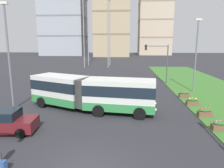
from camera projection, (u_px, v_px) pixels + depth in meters
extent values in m
cube|color=silver|center=(120.00, 94.00, 17.76)|extent=(6.28, 3.28, 2.55)
cube|color=#338C47|center=(120.00, 104.00, 17.94)|extent=(6.30, 3.31, 0.70)
cube|color=#19232D|center=(120.00, 89.00, 17.68)|extent=(6.33, 3.33, 0.90)
cube|color=silver|center=(60.00, 89.00, 19.81)|extent=(5.77, 4.47, 2.55)
cube|color=#338C47|center=(61.00, 98.00, 19.99)|extent=(5.80, 4.50, 0.70)
cube|color=#19232D|center=(60.00, 84.00, 19.73)|extent=(5.82, 4.52, 0.90)
cylinder|color=#383838|center=(87.00, 92.00, 18.34)|extent=(2.40, 2.40, 2.45)
cylinder|color=black|center=(141.00, 105.00, 18.85)|extent=(1.03, 0.41, 1.00)
cylinder|color=black|center=(140.00, 114.00, 16.45)|extent=(1.03, 0.41, 1.00)
cylinder|color=black|center=(105.00, 103.00, 19.51)|extent=(1.03, 0.41, 1.00)
cylinder|color=black|center=(98.00, 111.00, 17.11)|extent=(1.03, 0.41, 1.00)
cylinder|color=black|center=(60.00, 97.00, 21.73)|extent=(1.02, 0.68, 1.00)
cylinder|color=black|center=(41.00, 102.00, 19.58)|extent=(1.02, 0.68, 1.00)
sphere|color=#F9EFC6|center=(155.00, 103.00, 18.22)|extent=(0.24, 0.24, 0.24)
sphere|color=#F9EFC6|center=(155.00, 110.00, 16.49)|extent=(0.24, 0.24, 0.24)
cube|color=maroon|center=(3.00, 124.00, 14.09)|extent=(4.52, 2.13, 0.80)
cube|color=black|center=(0.00, 114.00, 13.96)|extent=(2.50, 1.86, 0.60)
cylinder|color=black|center=(31.00, 123.00, 15.04)|extent=(0.65, 0.27, 0.64)
cylinder|color=black|center=(20.00, 133.00, 13.28)|extent=(0.65, 0.27, 0.64)
cube|color=#335693|center=(3.00, 166.00, 9.75)|extent=(0.40, 0.31, 0.56)
cylinder|color=black|center=(2.00, 156.00, 9.66)|extent=(0.03, 0.03, 0.40)
cube|color=brown|center=(220.00, 127.00, 14.25)|extent=(1.10, 0.56, 0.44)
ellipsoid|color=#2D6B28|center=(220.00, 123.00, 14.19)|extent=(0.99, 0.50, 0.28)
sphere|color=#D14C99|center=(216.00, 122.00, 14.19)|extent=(0.20, 0.20, 0.20)
sphere|color=#D14C99|center=(220.00, 121.00, 14.25)|extent=(0.20, 0.20, 0.20)
cube|color=brown|center=(205.00, 114.00, 16.97)|extent=(1.10, 0.56, 0.44)
ellipsoid|color=#2D6B28|center=(205.00, 110.00, 16.91)|extent=(0.99, 0.50, 0.28)
sphere|color=red|center=(202.00, 109.00, 16.91)|extent=(0.20, 0.20, 0.20)
sphere|color=red|center=(205.00, 109.00, 16.97)|extent=(0.20, 0.20, 0.20)
sphere|color=red|center=(209.00, 109.00, 16.81)|extent=(0.20, 0.20, 0.20)
cube|color=brown|center=(192.00, 103.00, 20.15)|extent=(1.10, 0.56, 0.44)
ellipsoid|color=#2D6B28|center=(192.00, 100.00, 20.09)|extent=(0.99, 0.50, 0.28)
sphere|color=yellow|center=(190.00, 99.00, 20.09)|extent=(0.20, 0.20, 0.20)
sphere|color=yellow|center=(192.00, 98.00, 20.15)|extent=(0.20, 0.20, 0.20)
sphere|color=yellow|center=(196.00, 99.00, 20.00)|extent=(0.20, 0.20, 0.20)
cube|color=brown|center=(184.00, 96.00, 22.98)|extent=(1.10, 0.56, 0.44)
ellipsoid|color=#2D6B28|center=(184.00, 93.00, 22.92)|extent=(0.99, 0.50, 0.28)
sphere|color=red|center=(182.00, 92.00, 22.91)|extent=(0.20, 0.20, 0.20)
sphere|color=red|center=(184.00, 92.00, 22.98)|extent=(0.20, 0.20, 0.20)
sphere|color=red|center=(187.00, 92.00, 22.82)|extent=(0.20, 0.20, 0.20)
cylinder|color=#474C51|center=(167.00, 65.00, 30.47)|extent=(0.16, 0.16, 5.83)
cylinder|color=#474C51|center=(156.00, 46.00, 30.06)|extent=(3.50, 0.10, 0.10)
cube|color=black|center=(146.00, 47.00, 30.19)|extent=(0.28, 0.28, 0.80)
sphere|color=red|center=(146.00, 46.00, 30.14)|extent=(0.16, 0.16, 0.16)
sphere|color=yellow|center=(146.00, 48.00, 30.19)|extent=(0.16, 0.16, 0.16)
sphere|color=green|center=(146.00, 49.00, 30.24)|extent=(0.16, 0.16, 0.16)
cylinder|color=slate|center=(9.00, 59.00, 18.23)|extent=(0.18, 0.18, 9.26)
cube|color=white|center=(4.00, 3.00, 17.31)|extent=(0.70, 0.28, 0.20)
cylinder|color=slate|center=(196.00, 58.00, 24.90)|extent=(0.18, 0.18, 8.66)
cube|color=white|center=(199.00, 19.00, 24.04)|extent=(0.70, 0.28, 0.20)
cube|color=#9EA3AD|center=(63.00, 9.00, 104.75)|extent=(21.54, 17.83, 46.88)
cube|color=gray|center=(65.00, 36.00, 107.40)|extent=(21.74, 18.03, 0.70)
cube|color=gray|center=(64.00, 17.00, 105.59)|extent=(21.74, 18.03, 0.70)
cube|color=tan|center=(112.00, 3.00, 96.02)|extent=(16.39, 17.34, 48.88)
cube|color=#85765B|center=(112.00, 35.00, 98.79)|extent=(16.59, 17.54, 0.70)
cube|color=#85765B|center=(112.00, 13.00, 96.90)|extent=(16.59, 17.54, 0.70)
cube|color=#C6B299|center=(154.00, 22.00, 110.42)|extent=(16.51, 17.42, 35.05)
cube|color=gray|center=(154.00, 38.00, 112.05)|extent=(16.71, 17.62, 0.70)
cube|color=gray|center=(155.00, 21.00, 110.35)|extent=(16.71, 17.62, 0.70)
cube|color=gray|center=(155.00, 4.00, 108.66)|extent=(16.71, 17.62, 0.70)
cylinder|color=gray|center=(110.00, 8.00, 54.86)|extent=(0.24, 0.24, 30.71)
cylinder|color=gray|center=(87.00, 8.00, 55.24)|extent=(0.24, 0.24, 30.71)
cylinder|color=gray|center=(108.00, 3.00, 48.99)|extent=(0.24, 0.24, 30.71)
cylinder|color=gray|center=(83.00, 4.00, 49.37)|extent=(0.24, 0.24, 30.71)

